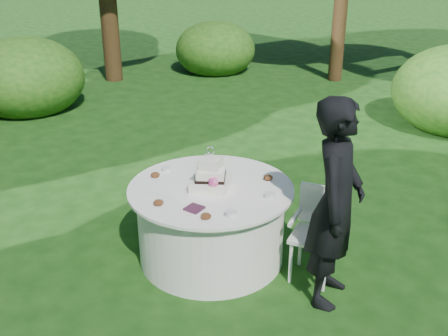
{
  "coord_description": "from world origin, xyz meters",
  "views": [
    {
      "loc": [
        2.6,
        -3.56,
        2.91
      ],
      "look_at": [
        0.15,
        0.0,
        1.0
      ],
      "focal_mm": 42.0,
      "sensor_mm": 36.0,
      "label": 1
    }
  ],
  "objects_px": {
    "chair": "(316,226)",
    "cake": "(211,178)",
    "napkins": "(194,208)",
    "guest": "(336,204)",
    "table": "(211,222)"
  },
  "relations": [
    {
      "from": "chair",
      "to": "cake",
      "type": "bearing_deg",
      "value": -159.58
    },
    {
      "from": "cake",
      "to": "chair",
      "type": "relative_size",
      "value": 0.49
    },
    {
      "from": "cake",
      "to": "napkins",
      "type": "bearing_deg",
      "value": -73.99
    },
    {
      "from": "cake",
      "to": "chair",
      "type": "bearing_deg",
      "value": 20.42
    },
    {
      "from": "guest",
      "to": "chair",
      "type": "distance_m",
      "value": 0.52
    },
    {
      "from": "chair",
      "to": "napkins",
      "type": "bearing_deg",
      "value": -137.03
    },
    {
      "from": "napkins",
      "to": "chair",
      "type": "xyz_separation_m",
      "value": [
        0.81,
        0.75,
        -0.26
      ]
    },
    {
      "from": "guest",
      "to": "chair",
      "type": "xyz_separation_m",
      "value": [
        -0.25,
        0.23,
        -0.4
      ]
    },
    {
      "from": "napkins",
      "to": "table",
      "type": "relative_size",
      "value": 0.09
    },
    {
      "from": "napkins",
      "to": "chair",
      "type": "bearing_deg",
      "value": 42.97
    },
    {
      "from": "cake",
      "to": "guest",
      "type": "bearing_deg",
      "value": 5.75
    },
    {
      "from": "napkins",
      "to": "cake",
      "type": "bearing_deg",
      "value": 106.01
    },
    {
      "from": "guest",
      "to": "cake",
      "type": "height_order",
      "value": "guest"
    },
    {
      "from": "table",
      "to": "cake",
      "type": "height_order",
      "value": "cake"
    },
    {
      "from": "guest",
      "to": "table",
      "type": "height_order",
      "value": "guest"
    }
  ]
}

